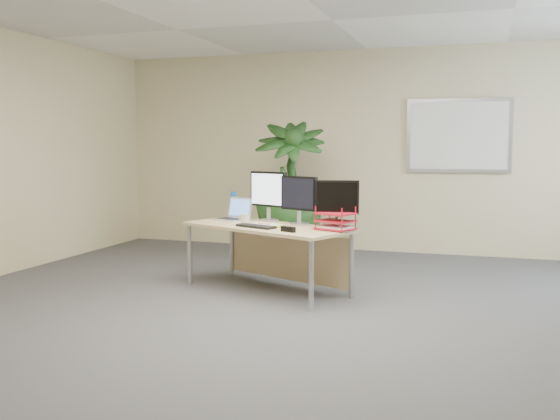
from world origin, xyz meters
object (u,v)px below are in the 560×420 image
(desk, at_px, (273,238))
(monitor_left, at_px, (268,193))
(laptop, at_px, (235,214))
(floor_plant, at_px, (289,200))
(monitor_right, at_px, (299,197))

(desk, relative_size, monitor_left, 3.59)
(monitor_left, relative_size, laptop, 1.26)
(monitor_left, bearing_deg, laptop, 176.03)
(desk, xyz_separation_m, monitor_left, (-0.12, 0.23, 0.43))
(desk, height_order, floor_plant, floor_plant)
(floor_plant, xyz_separation_m, monitor_left, (0.21, -1.40, 0.19))
(desk, xyz_separation_m, laptop, (-0.51, 0.25, 0.19))
(floor_plant, distance_m, monitor_left, 1.43)
(laptop, bearing_deg, desk, -26.46)
(floor_plant, height_order, monitor_right, floor_plant)
(floor_plant, xyz_separation_m, monitor_right, (0.59, -1.57, 0.17))
(monitor_left, relative_size, monitor_right, 1.07)
(monitor_right, height_order, laptop, monitor_right)
(monitor_left, bearing_deg, monitor_right, -24.23)
(desk, height_order, laptop, laptop)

